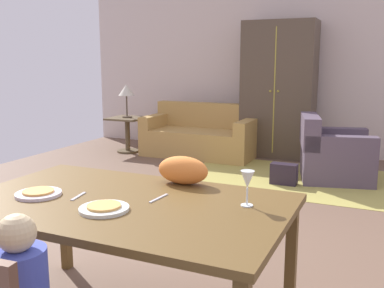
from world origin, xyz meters
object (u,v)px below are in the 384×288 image
at_px(side_table, 127,130).
at_px(plate_near_man, 38,194).
at_px(plate_near_child, 104,209).
at_px(couch, 201,137).
at_px(handbag, 284,174).
at_px(armchair, 332,155).
at_px(cat, 183,170).
at_px(table_lamp, 126,91).
at_px(wine_glass, 247,181).
at_px(armoire, 279,90).
at_px(dining_table, 124,212).

bearing_deg(side_table, plate_near_man, -63.29).
distance_m(plate_near_child, couch, 4.91).
height_order(plate_near_man, couch, couch).
bearing_deg(couch, handbag, -35.86).
distance_m(plate_near_man, armchair, 4.12).
distance_m(cat, table_lamp, 4.74).
height_order(table_lamp, handbag, table_lamp).
xyz_separation_m(plate_near_man, table_lamp, (-2.19, 4.35, 0.24)).
height_order(wine_glass, side_table, wine_glass).
distance_m(wine_glass, table_lamp, 5.23).
height_order(cat, handbag, cat).
height_order(couch, handbag, couch).
height_order(plate_near_man, wine_glass, wine_glass).
bearing_deg(handbag, armoire, 106.47).
xyz_separation_m(armchair, table_lamp, (-3.31, 0.41, 0.69)).
height_order(plate_near_man, armoire, armoire).
distance_m(armchair, table_lamp, 3.41).
distance_m(dining_table, plate_near_child, 0.20).
distance_m(plate_near_man, cat, 0.84).
distance_m(dining_table, plate_near_man, 0.50).
distance_m(plate_near_child, table_lamp, 5.16).
xyz_separation_m(couch, table_lamp, (-1.21, -0.26, 0.71)).
bearing_deg(armoire, plate_near_child, -86.28).
xyz_separation_m(dining_table, cat, (0.15, 0.42, 0.15)).
height_order(side_table, table_lamp, table_lamp).
distance_m(dining_table, armoire, 4.97).
xyz_separation_m(dining_table, wine_glass, (0.63, 0.18, 0.20)).
bearing_deg(wine_glass, plate_near_child, -150.19).
bearing_deg(cat, couch, 110.90).
bearing_deg(side_table, couch, 12.03).
xyz_separation_m(armoire, side_table, (-2.34, -0.71, -0.67)).
bearing_deg(plate_near_child, side_table, 121.18).
height_order(armchair, armoire, armoire).
xyz_separation_m(plate_near_man, wine_glass, (1.11, 0.30, 0.12)).
height_order(armoire, side_table, armoire).
xyz_separation_m(armchair, handbag, (-0.50, -0.49, -0.19)).
distance_m(cat, handbag, 3.00).
height_order(plate_near_child, handbag, plate_near_child).
xyz_separation_m(wine_glass, table_lamp, (-3.30, 4.05, 0.12)).
bearing_deg(armchair, plate_near_man, -105.89).
height_order(dining_table, wine_glass, wine_glass).
xyz_separation_m(cat, table_lamp, (-2.82, 3.81, 0.16)).
bearing_deg(plate_near_man, dining_table, 14.04).
bearing_deg(handbag, plate_near_man, -100.24).
bearing_deg(armchair, table_lamp, 172.90).
height_order(dining_table, handbag, dining_table).
height_order(plate_near_child, side_table, plate_near_child).
bearing_deg(cat, armchair, 81.09).
height_order(plate_near_man, handbag, plate_near_man).
bearing_deg(armoire, cat, -83.91).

